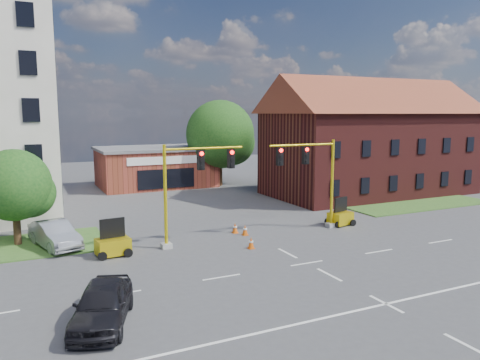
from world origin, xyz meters
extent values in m
plane|color=#454548|center=(0.00, 0.00, 0.00)|extent=(120.00, 120.00, 0.00)
cube|color=#2E5620|center=(18.00, 9.00, 0.04)|extent=(14.00, 4.00, 0.08)
cube|color=brown|center=(0.00, 30.00, 2.00)|extent=(12.00, 8.00, 4.00)
cube|color=slate|center=(0.00, 30.00, 4.15)|extent=(12.40, 8.40, 0.30)
cube|color=white|center=(0.00, 25.95, 3.20)|extent=(8.00, 0.10, 0.80)
cube|color=black|center=(0.00, 25.95, 1.30)|extent=(6.00, 0.10, 2.00)
cube|color=#531A19|center=(18.00, 16.00, 4.00)|extent=(20.00, 10.00, 8.00)
cylinder|color=#392314|center=(6.50, 27.00, 2.02)|extent=(0.44, 0.44, 4.04)
sphere|color=#154314|center=(6.50, 27.00, 5.69)|extent=(7.48, 7.48, 7.48)
sphere|color=#154314|center=(8.00, 27.30, 4.77)|extent=(5.24, 5.24, 5.24)
cylinder|color=#392314|center=(-14.00, 10.50, 1.32)|extent=(0.44, 0.44, 2.65)
sphere|color=#154314|center=(-14.00, 10.50, 3.73)|extent=(4.33, 4.33, 4.33)
sphere|color=#154314|center=(-13.13, 10.80, 3.13)|extent=(3.03, 3.03, 3.03)
cube|color=#989993|center=(-6.00, 6.00, 0.15)|extent=(0.60, 0.60, 0.30)
cylinder|color=gold|center=(-6.00, 6.00, 3.10)|extent=(0.20, 0.20, 6.20)
cylinder|color=gold|center=(-3.50, 6.00, 5.90)|extent=(5.00, 0.14, 0.14)
cube|color=black|center=(-3.75, 6.00, 5.20)|extent=(0.40, 0.32, 1.20)
cube|color=black|center=(-1.75, 6.00, 5.20)|extent=(0.40, 0.32, 1.20)
sphere|color=#FF0C07|center=(-3.75, 5.82, 5.60)|extent=(0.24, 0.24, 0.24)
cube|color=#989993|center=(6.00, 6.00, 0.15)|extent=(0.60, 0.60, 0.30)
cylinder|color=gold|center=(6.00, 6.00, 3.10)|extent=(0.20, 0.20, 6.20)
cylinder|color=gold|center=(3.50, 6.00, 5.90)|extent=(5.00, 0.14, 0.14)
cube|color=black|center=(3.75, 6.00, 5.20)|extent=(0.40, 0.32, 1.20)
cube|color=black|center=(1.75, 6.00, 5.20)|extent=(0.40, 0.32, 1.20)
sphere|color=#FF0C07|center=(3.75, 5.82, 5.60)|extent=(0.24, 0.24, 0.24)
cube|color=gold|center=(-9.15, 5.86, 0.55)|extent=(1.93, 1.40, 0.91)
cube|color=black|center=(-9.15, 5.86, 1.61)|extent=(1.41, 0.27, 1.11)
cube|color=gold|center=(6.98, 6.22, 0.52)|extent=(1.94, 1.53, 0.85)
cube|color=black|center=(6.98, 6.22, 1.52)|extent=(1.31, 0.44, 1.04)
cube|color=#D5530B|center=(-1.46, 3.77, 0.02)|extent=(0.38, 0.38, 0.04)
cone|color=#D5530B|center=(-1.46, 3.77, 0.35)|extent=(0.40, 0.40, 0.70)
cylinder|color=white|center=(-1.46, 3.77, 0.42)|extent=(0.27, 0.27, 0.09)
cube|color=#D5530B|center=(-0.80, 7.47, 0.02)|extent=(0.38, 0.38, 0.04)
cone|color=#D5530B|center=(-0.80, 7.47, 0.35)|extent=(0.40, 0.40, 0.70)
cylinder|color=white|center=(-0.80, 7.47, 0.42)|extent=(0.27, 0.27, 0.09)
cube|color=#D5530B|center=(-0.43, 6.68, 0.02)|extent=(0.38, 0.38, 0.04)
cone|color=#D5530B|center=(-0.43, 6.68, 0.35)|extent=(0.40, 0.40, 0.70)
cylinder|color=white|center=(-0.43, 6.68, 0.42)|extent=(0.27, 0.27, 0.09)
cube|color=#D5530B|center=(8.00, 8.31, 0.02)|extent=(0.38, 0.38, 0.04)
cone|color=#D5530B|center=(8.00, 8.31, 0.35)|extent=(0.40, 0.40, 0.70)
cylinder|color=white|center=(8.00, 8.31, 0.42)|extent=(0.27, 0.27, 0.09)
imported|color=silver|center=(12.16, 16.00, 0.70)|extent=(5.41, 3.22, 1.41)
imported|color=black|center=(-11.13, -2.78, 0.81)|extent=(3.43, 5.14, 1.63)
imported|color=#A3A6AB|center=(-11.98, 9.05, 0.79)|extent=(2.93, 5.10, 1.59)
camera|label=1|loc=(-13.71, -20.31, 8.01)|focal=35.00mm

